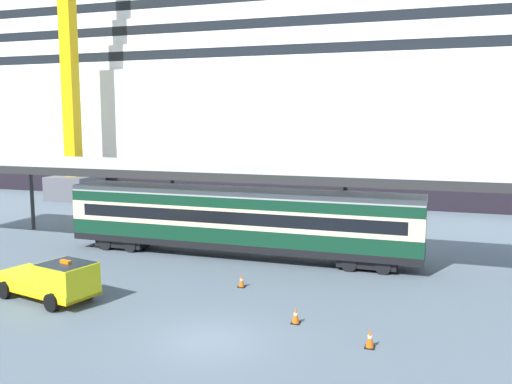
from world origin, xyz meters
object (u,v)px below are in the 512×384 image
traffic_cone_mid (242,281)px  traffic_cone_far (296,315)px  dockside_crane (71,6)px  traffic_cone_near (370,338)px  service_truck (53,280)px  train_carriage (239,219)px  cruise_ship (497,72)px

traffic_cone_mid → traffic_cone_far: 5.38m
dockside_crane → traffic_cone_near: bearing=-40.3°
service_truck → train_carriage: bearing=62.8°
train_carriage → traffic_cone_far: bearing=-57.8°
train_carriage → service_truck: 11.57m
cruise_ship → dockside_crane: dockside_crane is taller
train_carriage → traffic_cone_mid: 6.32m
dockside_crane → cruise_ship: bearing=24.6°
train_carriage → traffic_cone_far: size_ratio=31.05×
train_carriage → traffic_cone_mid: size_ratio=32.29×
traffic_cone_near → train_carriage: bearing=129.9°
cruise_ship → service_truck: (-21.88, -45.62, -12.24)m
service_truck → dockside_crane: (-18.47, 27.12, 18.16)m
traffic_cone_mid → traffic_cone_far: (3.75, -3.86, 0.01)m
cruise_ship → traffic_cone_mid: size_ratio=268.24×
traffic_cone_far → service_truck: bearing=-176.0°
service_truck → dockside_crane: bearing=124.2°
traffic_cone_far → train_carriage: bearing=122.2°
service_truck → traffic_cone_mid: bearing=31.9°
train_carriage → traffic_cone_near: train_carriage is taller
traffic_cone_near → traffic_cone_far: size_ratio=1.08×
train_carriage → service_truck: train_carriage is taller
traffic_cone_mid → traffic_cone_near: bearing=-37.7°
traffic_cone_near → traffic_cone_mid: (-6.91, 5.33, -0.04)m
cruise_ship → train_carriage: size_ratio=8.31×
train_carriage → traffic_cone_near: bearing=-50.1°
traffic_cone_near → cruise_ship: bearing=80.8°
cruise_ship → traffic_cone_far: size_ratio=257.94×
traffic_cone_mid → traffic_cone_far: traffic_cone_far is taller
train_carriage → dockside_crane: 33.64m
cruise_ship → train_carriage: (-16.63, -35.40, -10.93)m
traffic_cone_near → traffic_cone_mid: bearing=142.3°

